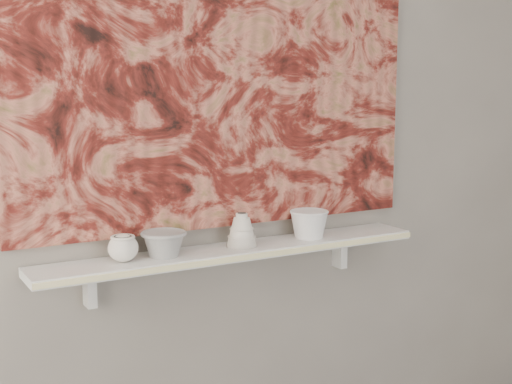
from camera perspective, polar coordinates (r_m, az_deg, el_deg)
wall_back at (r=2.46m, az=-2.77°, el=5.57°), size 3.60×0.00×3.60m
shelf at (r=2.44m, az=-1.68°, el=-4.77°), size 1.40×0.18×0.03m
shelf_stripe at (r=2.37m, az=-0.62°, el=-5.23°), size 1.40×0.01×0.02m
bracket_left at (r=2.34m, az=-13.17°, el=-7.50°), size 0.03×0.06×0.12m
bracket_right at (r=2.77m, az=6.70°, el=-4.78°), size 0.03×0.06×0.12m
painting at (r=2.45m, az=-2.65°, el=10.00°), size 1.50×0.02×1.10m
house_motif at (r=2.68m, az=6.11°, el=3.28°), size 0.09×0.00×0.08m
bowl_grey at (r=2.32m, az=-7.39°, el=-4.10°), size 0.18×0.18×0.09m
cup_cream at (r=2.28m, az=-10.59°, el=-4.43°), size 0.13×0.13×0.09m
bell_vessel at (r=2.44m, az=-1.15°, el=-3.03°), size 0.11×0.11×0.12m
bowl_white at (r=2.58m, az=4.26°, el=-2.55°), size 0.18×0.18×0.10m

